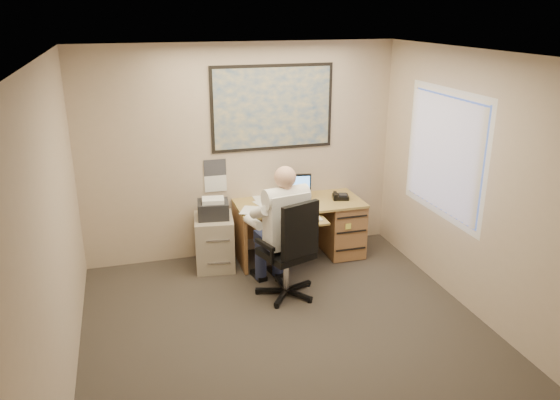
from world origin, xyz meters
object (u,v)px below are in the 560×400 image
object	(u,v)px
desk	(323,222)
person	(285,232)
office_chair	(286,269)
filing_cabinet	(214,237)

from	to	relation	value
desk	person	bearing A→B (deg)	-130.92
office_chair	desk	bearing A→B (deg)	31.44
filing_cabinet	office_chair	world-z (taller)	office_chair
filing_cabinet	person	world-z (taller)	person
filing_cabinet	person	distance (m)	1.17
filing_cabinet	person	size ratio (longest dim) A/B	0.61
desk	office_chair	world-z (taller)	office_chair
person	desk	bearing A→B (deg)	38.54
office_chair	person	world-z (taller)	person
office_chair	person	size ratio (longest dim) A/B	0.78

